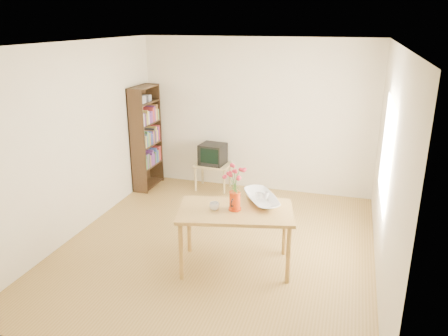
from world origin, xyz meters
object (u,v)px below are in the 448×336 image
(table, at_px, (236,216))
(television, at_px, (213,154))
(mug, at_px, (214,206))
(pitcher, at_px, (235,202))
(bowl, at_px, (262,184))

(table, relative_size, television, 3.26)
(mug, relative_size, television, 0.26)
(pitcher, distance_m, bowl, 0.43)
(mug, bearing_deg, television, -97.65)
(bowl, bearing_deg, table, -126.44)
(table, height_order, mug, mug)
(mug, height_order, bowl, bowl)
(pitcher, xyz_separation_m, bowl, (0.25, 0.32, 0.12))
(pitcher, xyz_separation_m, mug, (-0.23, -0.07, -0.06))
(television, bearing_deg, pitcher, -60.60)
(mug, bearing_deg, table, 171.41)
(table, bearing_deg, pitcher, 174.84)
(table, height_order, pitcher, pitcher)
(bowl, height_order, television, bowl)
(pitcher, bearing_deg, bowl, 57.62)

